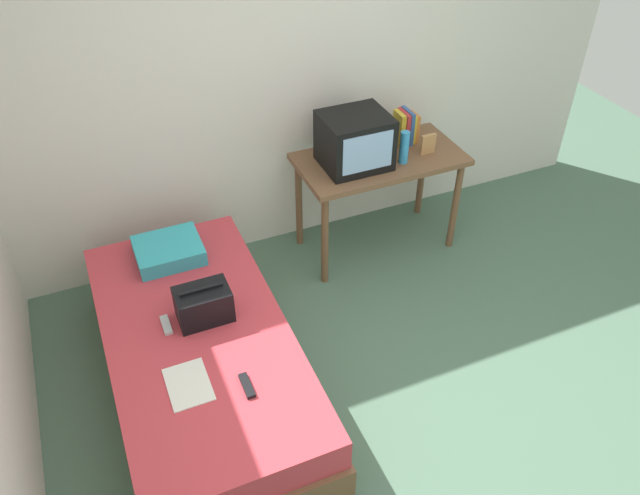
% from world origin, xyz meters
% --- Properties ---
extents(ground_plane, '(8.00, 8.00, 0.00)m').
position_xyz_m(ground_plane, '(0.00, 0.00, 0.00)').
color(ground_plane, '#4C6B56').
extents(wall_back, '(5.20, 0.10, 2.60)m').
position_xyz_m(wall_back, '(0.00, 2.00, 1.30)').
color(wall_back, silver).
rests_on(wall_back, ground).
extents(bed, '(1.00, 2.00, 0.50)m').
position_xyz_m(bed, '(-1.01, 0.71, 0.24)').
color(bed, brown).
rests_on(bed, ground).
extents(desk, '(1.16, 0.60, 0.77)m').
position_xyz_m(desk, '(0.55, 1.56, 0.67)').
color(desk, brown).
rests_on(desk, ground).
extents(tv, '(0.44, 0.39, 0.36)m').
position_xyz_m(tv, '(0.34, 1.55, 0.95)').
color(tv, black).
rests_on(tv, desk).
extents(water_bottle, '(0.06, 0.06, 0.23)m').
position_xyz_m(water_bottle, '(0.66, 1.44, 0.88)').
color(water_bottle, '#3399DB').
rests_on(water_bottle, desk).
extents(book_row, '(0.15, 0.16, 0.24)m').
position_xyz_m(book_row, '(0.81, 1.69, 0.88)').
color(book_row, gold).
rests_on(book_row, desk).
extents(picture_frame, '(0.11, 0.02, 0.14)m').
position_xyz_m(picture_frame, '(0.87, 1.48, 0.84)').
color(picture_frame, '#B27F4C').
rests_on(picture_frame, desk).
extents(pillow, '(0.40, 0.35, 0.10)m').
position_xyz_m(pillow, '(-1.00, 1.40, 0.55)').
color(pillow, '#33A8B7').
rests_on(pillow, bed).
extents(handbag, '(0.30, 0.20, 0.22)m').
position_xyz_m(handbag, '(-0.93, 0.80, 0.60)').
color(handbag, black).
rests_on(handbag, bed).
extents(magazine, '(0.21, 0.29, 0.01)m').
position_xyz_m(magazine, '(-1.14, 0.37, 0.50)').
color(magazine, white).
rests_on(magazine, bed).
extents(remote_dark, '(0.04, 0.16, 0.02)m').
position_xyz_m(remote_dark, '(-0.87, 0.24, 0.51)').
color(remote_dark, black).
rests_on(remote_dark, bed).
extents(remote_silver, '(0.04, 0.14, 0.02)m').
position_xyz_m(remote_silver, '(-1.15, 0.81, 0.51)').
color(remote_silver, '#B7B7BC').
rests_on(remote_silver, bed).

